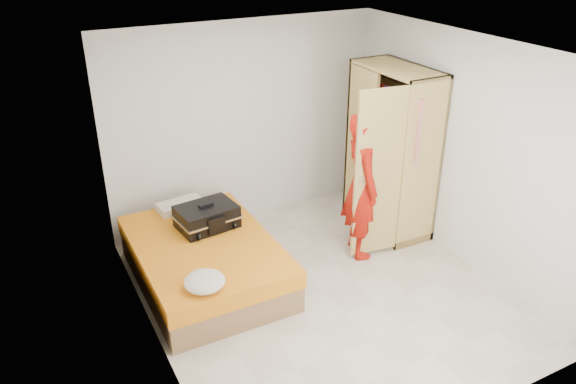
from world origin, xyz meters
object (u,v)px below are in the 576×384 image
wardrobe (390,156)px  suitcase (207,217)px  person (362,186)px  round_cushion (205,281)px  bed (205,261)px

wardrobe → suitcase: size_ratio=2.95×
wardrobe → suitcase: 2.39m
person → round_cushion: bearing=119.4°
person → wardrobe: bearing=-46.9°
bed → round_cushion: (-0.28, -0.80, 0.32)m
bed → person: bearing=-8.2°
bed → wardrobe: bearing=1.7°
bed → person: 1.97m
round_cushion → person: bearing=14.1°
wardrobe → person: wardrobe is taller
round_cushion → bed: bearing=70.8°
wardrobe → person: (-0.65, -0.34, -0.12)m
wardrobe → suitcase: wardrobe is taller
bed → suitcase: suitcase is taller
bed → wardrobe: (2.50, 0.08, 0.75)m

